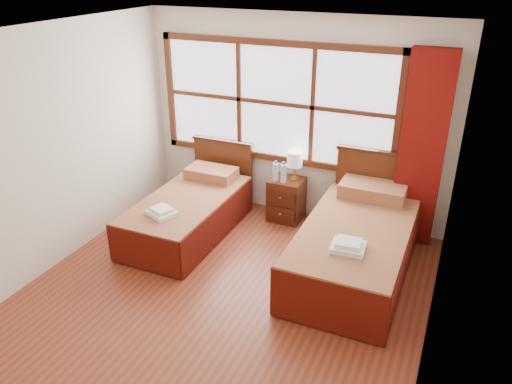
% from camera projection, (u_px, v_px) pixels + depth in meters
% --- Properties ---
extents(floor, '(4.50, 4.50, 0.00)m').
position_uv_depth(floor, '(215.00, 304.00, 5.03)').
color(floor, brown).
rests_on(floor, ground).
extents(ceiling, '(4.50, 4.50, 0.00)m').
position_uv_depth(ceiling, '(203.00, 38.00, 3.92)').
color(ceiling, white).
rests_on(ceiling, wall_back).
extents(wall_back, '(4.00, 0.00, 4.00)m').
position_uv_depth(wall_back, '(294.00, 120.00, 6.34)').
color(wall_back, silver).
rests_on(wall_back, floor).
extents(wall_left, '(0.00, 4.50, 4.50)m').
position_uv_depth(wall_left, '(41.00, 155.00, 5.20)').
color(wall_left, silver).
rests_on(wall_left, floor).
extents(wall_right, '(0.00, 4.50, 4.50)m').
position_uv_depth(wall_right, '(444.00, 232.00, 3.75)').
color(wall_right, silver).
rests_on(wall_right, floor).
extents(window, '(3.16, 0.06, 1.56)m').
position_uv_depth(window, '(275.00, 103.00, 6.31)').
color(window, white).
rests_on(window, wall_back).
extents(curtain, '(0.50, 0.16, 2.30)m').
position_uv_depth(curtain, '(422.00, 151.00, 5.70)').
color(curtain, maroon).
rests_on(curtain, wall_back).
extents(bed_left, '(0.96, 1.98, 0.93)m').
position_uv_depth(bed_left, '(190.00, 211.00, 6.26)').
color(bed_left, '#3E1B0D').
rests_on(bed_left, floor).
extents(bed_right, '(1.12, 2.16, 1.09)m').
position_uv_depth(bed_right, '(356.00, 243.00, 5.47)').
color(bed_right, '#3E1B0D').
rests_on(bed_right, floor).
extents(nightstand, '(0.43, 0.43, 0.57)m').
position_uv_depth(nightstand, '(286.00, 199.00, 6.56)').
color(nightstand, '#4F2211').
rests_on(nightstand, floor).
extents(towels_left, '(0.38, 0.36, 0.09)m').
position_uv_depth(towels_left, '(162.00, 212.00, 5.70)').
color(towels_left, white).
rests_on(towels_left, bed_left).
extents(towels_right, '(0.35, 0.31, 0.10)m').
position_uv_depth(towels_right, '(348.00, 246.00, 4.87)').
color(towels_right, white).
rests_on(towels_right, bed_right).
extents(lamp, '(0.19, 0.19, 0.38)m').
position_uv_depth(lamp, '(295.00, 160.00, 6.32)').
color(lamp, gold).
rests_on(lamp, nightstand).
extents(bottle_near, '(0.07, 0.07, 0.27)m').
position_uv_depth(bottle_near, '(276.00, 172.00, 6.36)').
color(bottle_near, '#BEE3F4').
rests_on(bottle_near, nightstand).
extents(bottle_far, '(0.07, 0.07, 0.28)m').
position_uv_depth(bottle_far, '(284.00, 173.00, 6.30)').
color(bottle_far, '#BEE3F4').
rests_on(bottle_far, nightstand).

